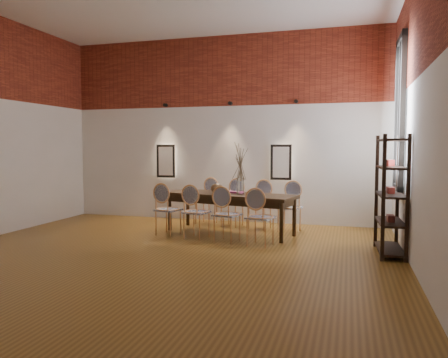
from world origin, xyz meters
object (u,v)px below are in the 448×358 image
(chair_near_c, at_px, (227,214))
(chair_far_a, at_px, (206,201))
(dining_table, at_px, (230,213))
(chair_far_b, at_px, (232,203))
(chair_near_a, at_px, (168,209))
(chair_near_d, at_px, (260,217))
(chair_near_b, at_px, (197,212))
(bowl, at_px, (217,188))
(chair_far_c, at_px, (260,205))
(chair_far_d, at_px, (289,207))
(vase, at_px, (240,186))
(shelving_rack, at_px, (391,195))
(book, at_px, (234,192))

(chair_near_c, distance_m, chair_far_a, 1.83)
(dining_table, distance_m, chair_far_b, 0.75)
(chair_near_a, xyz_separation_m, chair_near_d, (1.81, -0.41, 0.00))
(chair_near_b, height_order, chair_near_d, same)
(chair_near_b, bearing_deg, chair_far_a, 114.52)
(chair_far_a, bearing_deg, bowl, 132.95)
(chair_near_d, xyz_separation_m, chair_far_c, (-0.30, 1.46, 0.00))
(chair_near_a, distance_m, chair_far_d, 2.29)
(dining_table, xyz_separation_m, chair_far_c, (0.45, 0.59, 0.09))
(chair_near_d, bearing_deg, vase, 136.44)
(chair_near_d, height_order, vase, vase)
(chair_far_b, height_order, chair_far_c, same)
(dining_table, xyz_separation_m, chair_near_b, (-0.45, -0.59, 0.09))
(chair_far_d, distance_m, shelving_rack, 2.19)
(chair_near_c, distance_m, chair_near_d, 0.62)
(chair_near_b, distance_m, chair_near_d, 1.23)
(chair_far_d, bearing_deg, shelving_rack, 154.85)
(chair_near_d, bearing_deg, book, 137.95)
(chair_near_c, bearing_deg, vase, 97.94)
(bowl, xyz_separation_m, shelving_rack, (3.00, -0.88, 0.06))
(book, bearing_deg, chair_near_a, -152.02)
(dining_table, bearing_deg, book, 82.11)
(dining_table, xyz_separation_m, bowl, (-0.25, 0.01, 0.46))
(chair_far_d, height_order, bowl, chair_far_d)
(dining_table, relative_size, chair_near_c, 2.63)
(bowl, distance_m, shelving_rack, 3.13)
(chair_near_c, distance_m, vase, 0.81)
(chair_far_c, bearing_deg, chair_far_d, 180.00)
(chair_near_c, relative_size, chair_far_d, 1.00)
(chair_near_c, bearing_deg, book, 109.47)
(chair_near_b, bearing_deg, book, 68.13)
(dining_table, bearing_deg, chair_near_b, -114.52)
(bowl, bearing_deg, chair_far_a, 120.07)
(dining_table, bearing_deg, chair_far_c, 65.48)
(dining_table, xyz_separation_m, shelving_rack, (2.74, -0.87, 0.53))
(chair_near_d, distance_m, shelving_rack, 2.04)
(vase, bearing_deg, chair_far_a, 136.43)
(shelving_rack, bearing_deg, chair_near_b, 172.60)
(chair_far_a, height_order, chair_far_b, same)
(chair_far_b, height_order, book, chair_far_b)
(chair_near_b, xyz_separation_m, chair_far_b, (0.30, 1.32, 0.00))
(chair_near_d, xyz_separation_m, chair_far_a, (-1.50, 1.73, 0.00))
(chair_far_b, bearing_deg, bowl, 94.66)
(dining_table, distance_m, chair_far_d, 1.15)
(shelving_rack, bearing_deg, bowl, 161.28)
(chair_near_c, xyz_separation_m, book, (-0.10, 0.86, 0.30))
(chair_far_c, bearing_deg, chair_near_d, 114.52)
(chair_far_c, distance_m, chair_far_d, 0.62)
(chair_near_d, relative_size, chair_far_b, 1.00)
(chair_far_d, height_order, vase, vase)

